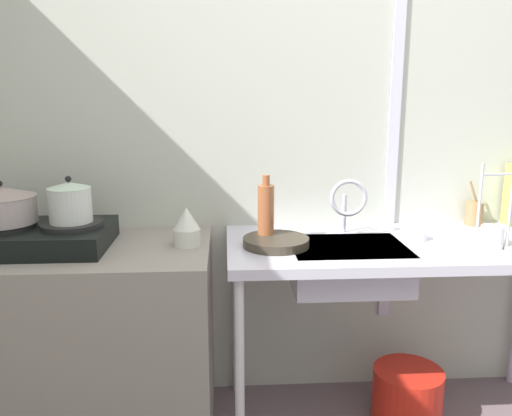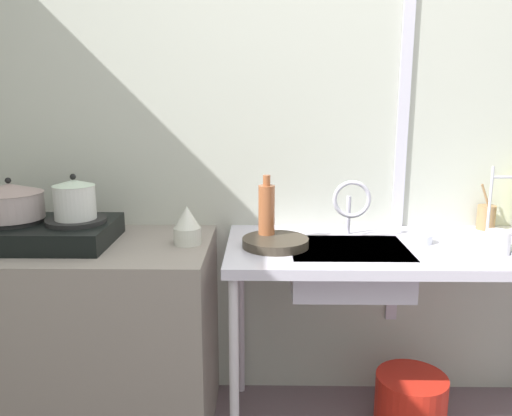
% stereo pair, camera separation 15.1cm
% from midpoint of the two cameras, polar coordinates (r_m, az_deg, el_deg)
% --- Properties ---
extents(wall_back, '(4.69, 0.10, 2.43)m').
position_cam_midpoint_polar(wall_back, '(2.40, 7.35, 7.60)').
color(wall_back, '#B6B9AC').
rests_on(wall_back, ground).
extents(wall_metal_strip, '(0.05, 0.01, 1.94)m').
position_cam_midpoint_polar(wall_metal_strip, '(2.39, 13.45, 10.27)').
color(wall_metal_strip, silver).
extents(counter_concrete, '(1.29, 0.62, 0.82)m').
position_cam_midpoint_polar(counter_concrete, '(2.36, -23.30, -13.77)').
color(counter_concrete, gray).
rests_on(counter_concrete, ground).
extents(counter_sink, '(1.46, 0.62, 0.82)m').
position_cam_midpoint_polar(counter_sink, '(2.19, 14.28, -5.21)').
color(counter_sink, silver).
rests_on(counter_sink, ground).
extents(stove, '(0.54, 0.39, 0.10)m').
position_cam_midpoint_polar(stove, '(2.21, -24.85, -2.89)').
color(stove, black).
rests_on(stove, counter_concrete).
extents(pot_on_left_burner, '(0.26, 0.26, 0.17)m').
position_cam_midpoint_polar(pot_on_left_burner, '(2.23, -28.26, 0.30)').
color(pot_on_left_burner, '#9E8F8D').
rests_on(pot_on_left_burner, stove).
extents(pot_on_right_burner, '(0.17, 0.17, 0.18)m').
position_cam_midpoint_polar(pot_on_right_burner, '(2.13, -21.94, 0.61)').
color(pot_on_right_burner, silver).
rests_on(pot_on_right_burner, stove).
extents(percolator, '(0.11, 0.11, 0.16)m').
position_cam_midpoint_polar(percolator, '(2.06, -9.81, -2.12)').
color(percolator, beige).
rests_on(percolator, counter_concrete).
extents(sink_basin, '(0.46, 0.36, 0.16)m').
position_cam_midpoint_polar(sink_basin, '(2.10, 8.13, -6.34)').
color(sink_basin, silver).
rests_on(sink_basin, counter_sink).
extents(faucet, '(0.16, 0.09, 0.25)m').
position_cam_midpoint_polar(faucet, '(2.18, 8.28, 0.89)').
color(faucet, silver).
rests_on(faucet, counter_sink).
extents(frying_pan, '(0.26, 0.26, 0.04)m').
position_cam_midpoint_polar(frying_pan, '(2.04, 0.12, -3.83)').
color(frying_pan, '#393127').
rests_on(frying_pan, counter_sink).
extents(cup_by_rack, '(0.09, 0.09, 0.09)m').
position_cam_midpoint_polar(cup_by_rack, '(2.18, 23.02, -3.02)').
color(cup_by_rack, white).
rests_on(cup_by_rack, counter_sink).
extents(small_bowl_on_drainboard, '(0.10, 0.10, 0.04)m').
position_cam_midpoint_polar(small_bowl_on_drainboard, '(2.21, 15.45, -2.95)').
color(small_bowl_on_drainboard, silver).
rests_on(small_bowl_on_drainboard, counter_sink).
extents(bottle_by_sink, '(0.07, 0.07, 0.28)m').
position_cam_midpoint_polar(bottle_by_sink, '(2.07, -0.97, -0.56)').
color(bottle_by_sink, '#9C5632').
rests_on(bottle_by_sink, counter_sink).
extents(utensil_jar, '(0.08, 0.08, 0.21)m').
position_cam_midpoint_polar(utensil_jar, '(2.54, 21.60, -0.55)').
color(utensil_jar, '#997148').
rests_on(utensil_jar, counter_sink).
extents(bucket_on_floor, '(0.30, 0.30, 0.25)m').
position_cam_midpoint_polar(bucket_on_floor, '(2.45, 14.70, -19.65)').
color(bucket_on_floor, red).
rests_on(bucket_on_floor, ground).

